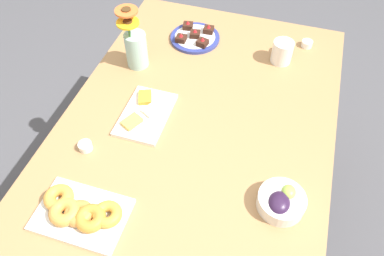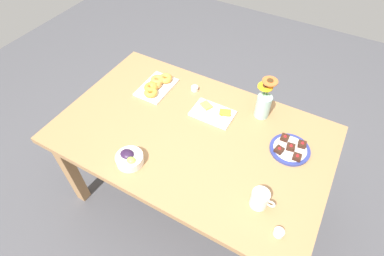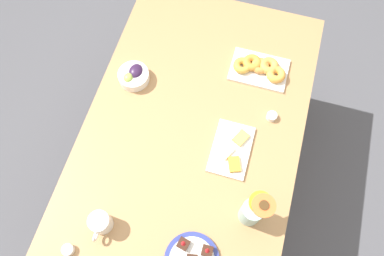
{
  "view_description": "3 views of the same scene",
  "coord_description": "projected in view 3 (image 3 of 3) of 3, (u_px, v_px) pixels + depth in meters",
  "views": [
    {
      "loc": [
        -0.81,
        -0.25,
        1.8
      ],
      "look_at": [
        0.0,
        0.0,
        0.78
      ],
      "focal_mm": 35.0,
      "sensor_mm": 36.0,
      "label": 1
    },
    {
      "loc": [
        0.56,
        -1.0,
        2.08
      ],
      "look_at": [
        0.0,
        0.0,
        0.78
      ],
      "focal_mm": 28.0,
      "sensor_mm": 36.0,
      "label": 2
    },
    {
      "loc": [
        0.62,
        0.18,
        2.34
      ],
      "look_at": [
        0.0,
        0.0,
        0.78
      ],
      "focal_mm": 35.0,
      "sensor_mm": 36.0,
      "label": 3
    }
  ],
  "objects": [
    {
      "name": "cheese_platter",
      "position": [
        232.0,
        150.0,
        1.69
      ],
      "size": [
        0.26,
        0.17,
        0.03
      ],
      "color": "white",
      "rests_on": "dining_table"
    },
    {
      "name": "jam_cup_berry",
      "position": [
        272.0,
        116.0,
        1.74
      ],
      "size": [
        0.05,
        0.05,
        0.03
      ],
      "color": "white",
      "rests_on": "dining_table"
    },
    {
      "name": "jam_cup_honey",
      "position": [
        68.0,
        250.0,
        1.51
      ],
      "size": [
        0.05,
        0.05,
        0.03
      ],
      "color": "white",
      "rests_on": "dining_table"
    },
    {
      "name": "coffee_mug",
      "position": [
        100.0,
        223.0,
        1.52
      ],
      "size": [
        0.12,
        0.09,
        0.1
      ],
      "color": "white",
      "rests_on": "dining_table"
    },
    {
      "name": "croissant_platter",
      "position": [
        260.0,
        68.0,
        1.83
      ],
      "size": [
        0.19,
        0.28,
        0.05
      ],
      "color": "white",
      "rests_on": "dining_table"
    },
    {
      "name": "ground_plane",
      "position": [
        192.0,
        174.0,
        2.41
      ],
      "size": [
        6.0,
        6.0,
        0.0
      ],
      "primitive_type": "plane",
      "color": "#4C4C51"
    },
    {
      "name": "grape_bowl",
      "position": [
        134.0,
        76.0,
        1.81
      ],
      "size": [
        0.15,
        0.15,
        0.07
      ],
      "color": "white",
      "rests_on": "dining_table"
    },
    {
      "name": "flower_vase",
      "position": [
        252.0,
        212.0,
        1.5
      ],
      "size": [
        0.11,
        0.11,
        0.27
      ],
      "color": "#99C1B7",
      "rests_on": "dining_table"
    },
    {
      "name": "dining_table",
      "position": [
        192.0,
        138.0,
        1.81
      ],
      "size": [
        1.6,
        1.0,
        0.74
      ],
      "color": "#A87A4C",
      "rests_on": "ground_plane"
    }
  ]
}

